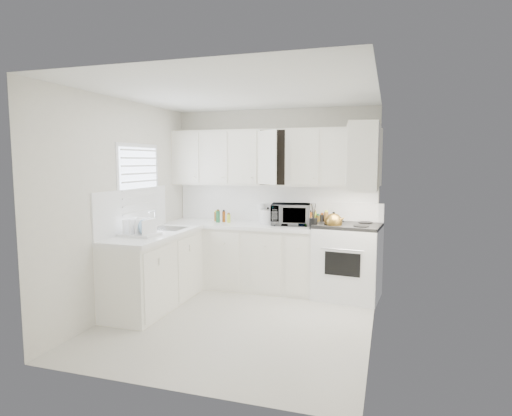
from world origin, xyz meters
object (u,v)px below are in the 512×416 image
at_px(tea_kettle, 334,221).
at_px(microwave, 291,212).
at_px(stove, 348,251).
at_px(rice_cooker, 268,215).
at_px(utensil_crock, 313,216).
at_px(dish_rack, 139,226).

height_order(tea_kettle, microwave, microwave).
distance_m(stove, microwave, 0.96).
distance_m(stove, rice_cooker, 1.24).
relative_size(utensil_crock, dish_rack, 0.80).
height_order(stove, rice_cooker, stove).
height_order(stove, tea_kettle, stove).
bearing_deg(utensil_crock, tea_kettle, 4.09).
bearing_deg(dish_rack, utensil_crock, 32.49).
relative_size(tea_kettle, dish_rack, 0.65).
distance_m(microwave, rice_cooker, 0.35).
height_order(stove, dish_rack, stove).
bearing_deg(utensil_crock, stove, 21.93).
xyz_separation_m(stove, utensil_crock, (-0.44, -0.18, 0.48)).
bearing_deg(utensil_crock, microwave, 142.87).
xyz_separation_m(microwave, utensil_crock, (0.37, -0.28, -0.01)).
xyz_separation_m(utensil_crock, dish_rack, (-1.92, -1.14, -0.06)).
xyz_separation_m(rice_cooker, utensil_crock, (0.71, -0.30, 0.06)).
bearing_deg(tea_kettle, utensil_crock, -159.43).
height_order(microwave, utensil_crock, microwave).
height_order(tea_kettle, rice_cooker, tea_kettle).
bearing_deg(dish_rack, microwave, 44.33).
distance_m(utensil_crock, dish_rack, 2.24).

